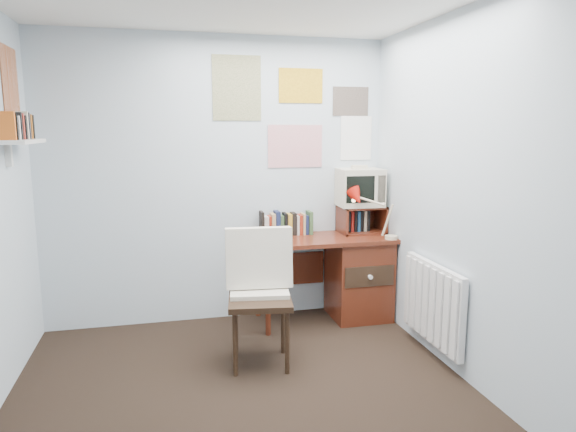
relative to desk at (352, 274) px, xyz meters
name	(u,v)px	position (x,y,z in m)	size (l,w,h in m)	color
ground	(254,421)	(-1.17, -1.48, -0.41)	(3.50, 3.50, 0.00)	black
back_wall	(218,181)	(-1.17, 0.27, 0.84)	(3.00, 0.02, 2.50)	silver
right_wall	(490,203)	(0.33, -1.48, 0.84)	(0.02, 3.50, 2.50)	silver
desk	(352,274)	(0.00, 0.00, 0.00)	(1.20, 0.55, 0.76)	#5B2415
desk_chair	(260,301)	(-0.99, -0.75, 0.07)	(0.49, 0.47, 0.96)	black
desk_lamp	(392,217)	(0.27, -0.21, 0.55)	(0.28, 0.24, 0.39)	red
tv_riser	(361,219)	(0.12, 0.11, 0.48)	(0.40, 0.30, 0.25)	#5B2415
crt_tv	(359,185)	(0.10, 0.13, 0.79)	(0.39, 0.36, 0.37)	beige
book_row	(293,222)	(-0.51, 0.18, 0.46)	(0.60, 0.14, 0.22)	#5B2415
radiator	(433,303)	(0.29, -0.93, 0.01)	(0.09, 0.80, 0.60)	white
wall_shelf	(20,141)	(-2.57, -0.38, 1.21)	(0.20, 0.62, 0.24)	white
posters_back	(295,112)	(-0.47, 0.26, 1.44)	(1.20, 0.01, 0.90)	white
posters_left	(0,84)	(-2.67, -0.38, 1.59)	(0.01, 0.70, 0.60)	white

